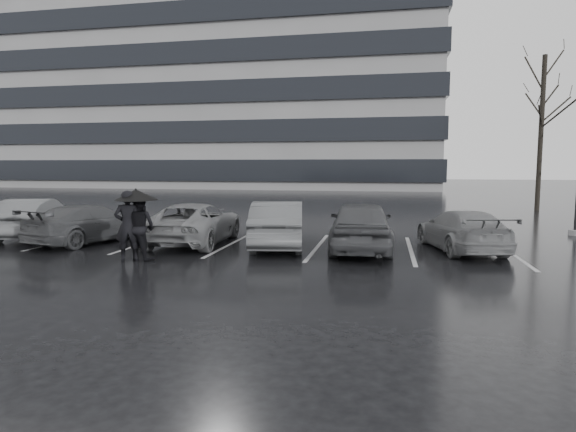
# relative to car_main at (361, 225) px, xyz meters

# --- Properties ---
(ground) EXTENTS (160.00, 160.00, 0.00)m
(ground) POSITION_rel_car_main_xyz_m (-1.93, -2.07, -0.75)
(ground) COLOR black
(ground) RESTS_ON ground
(office_building) EXTENTS (61.00, 26.00, 29.00)m
(office_building) POSITION_rel_car_main_xyz_m (-23.93, 45.93, 13.59)
(office_building) COLOR gray
(office_building) RESTS_ON ground
(car_main) EXTENTS (2.02, 4.52, 1.51)m
(car_main) POSITION_rel_car_main_xyz_m (0.00, 0.00, 0.00)
(car_main) COLOR black
(car_main) RESTS_ON ground
(car_west_a) EXTENTS (2.22, 4.49, 1.42)m
(car_west_a) POSITION_rel_car_main_xyz_m (-2.54, 0.19, -0.05)
(car_west_a) COLOR #303133
(car_west_a) RESTS_ON ground
(car_west_b) EXTENTS (2.42, 4.81, 1.31)m
(car_west_b) POSITION_rel_car_main_xyz_m (-5.34, 0.34, -0.10)
(car_west_b) COLOR #4F5052
(car_west_b) RESTS_ON ground
(car_west_c) EXTENTS (2.82, 4.60, 1.25)m
(car_west_c) POSITION_rel_car_main_xyz_m (-8.75, -0.17, -0.13)
(car_west_c) COLOR black
(car_west_c) RESTS_ON ground
(car_west_d) EXTENTS (2.53, 4.37, 1.36)m
(car_west_d) POSITION_rel_car_main_xyz_m (-11.31, 0.44, -0.07)
(car_west_d) COLOR #303133
(car_west_d) RESTS_ON ground
(car_east) EXTENTS (2.58, 4.43, 1.21)m
(car_east) POSITION_rel_car_main_xyz_m (2.92, 0.61, -0.15)
(car_east) COLOR #4F5052
(car_east) RESTS_ON ground
(pedestrian_left) EXTENTS (0.80, 0.69, 1.87)m
(pedestrian_left) POSITION_rel_car_main_xyz_m (-5.91, -2.75, 0.18)
(pedestrian_left) COLOR black
(pedestrian_left) RESTS_ON ground
(pedestrian_right) EXTENTS (0.97, 0.83, 1.76)m
(pedestrian_right) POSITION_rel_car_main_xyz_m (-5.68, -2.54, 0.13)
(pedestrian_right) COLOR black
(pedestrian_right) RESTS_ON ground
(umbrella) EXTENTS (1.13, 1.13, 1.91)m
(umbrella) POSITION_rel_car_main_xyz_m (-5.75, -2.58, 0.98)
(umbrella) COLOR black
(umbrella) RESTS_ON ground
(stall_stripes) EXTENTS (19.72, 5.00, 0.00)m
(stall_stripes) POSITION_rel_car_main_xyz_m (-2.73, 0.43, -0.75)
(stall_stripes) COLOR #A6A6A9
(stall_stripes) RESTS_ON ground
(tree_north) EXTENTS (0.26, 0.26, 8.50)m
(tree_north) POSITION_rel_car_main_xyz_m (9.07, 14.93, 3.50)
(tree_north) COLOR black
(tree_north) RESTS_ON ground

